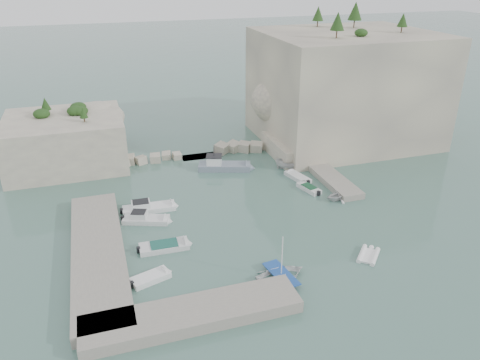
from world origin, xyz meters
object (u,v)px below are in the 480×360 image
object	(u,v)px
work_boat	(225,169)
tender_east_c	(298,179)
motorboat_c	(164,249)
motorboat_a	(149,210)
motorboat_e	(151,280)
tender_east_a	(336,200)
tender_east_b	(309,190)
inflatable_dinghy	(368,257)
tender_east_d	(291,169)
motorboat_b	(146,222)
rowboat	(281,278)

from	to	relation	value
work_boat	tender_east_c	bearing A→B (deg)	-17.33
motorboat_c	tender_east_c	bearing A→B (deg)	31.16
work_boat	motorboat_c	bearing A→B (deg)	-104.91
motorboat_a	motorboat_e	bearing A→B (deg)	-94.97
tender_east_a	motorboat_a	bearing A→B (deg)	68.45
motorboat_c	tender_east_a	xyz separation A→B (m)	(22.04, 4.27, 0.00)
tender_east_c	tender_east_b	bearing A→B (deg)	164.66
motorboat_a	motorboat_c	xyz separation A→B (m)	(0.34, -8.70, 0.00)
motorboat_c	inflatable_dinghy	size ratio (longest dim) A/B	1.62
motorboat_e	tender_east_d	distance (m)	29.85
tender_east_b	motorboat_c	bearing A→B (deg)	96.00
motorboat_e	motorboat_c	size ratio (longest dim) A/B	0.71
motorboat_a	motorboat_c	world-z (taller)	motorboat_a
motorboat_b	motorboat_c	bearing A→B (deg)	-60.08
motorboat_b	tender_east_c	world-z (taller)	motorboat_b
motorboat_a	tender_east_c	world-z (taller)	motorboat_a
tender_east_a	tender_east_d	size ratio (longest dim) A/B	0.66
motorboat_e	tender_east_c	xyz separation A→B (m)	(22.10, 16.24, 0.00)
motorboat_e	tender_east_a	xyz separation A→B (m)	(24.11, 9.12, 0.00)
rowboat	tender_east_c	bearing A→B (deg)	-37.31
motorboat_b	tender_east_a	xyz separation A→B (m)	(23.08, -1.78, 0.00)
work_boat	tender_east_a	bearing A→B (deg)	-33.11
motorboat_b	work_boat	distance (m)	16.99
motorboat_a	motorboat_e	distance (m)	13.65
motorboat_c	rowboat	size ratio (longest dim) A/B	1.15
motorboat_c	rowboat	world-z (taller)	rowboat
motorboat_c	tender_east_d	xyz separation A→B (m)	(20.48, 14.71, 0.00)
motorboat_a	work_boat	size ratio (longest dim) A/B	0.84
work_boat	tender_east_b	bearing A→B (deg)	-30.65
motorboat_a	rowboat	world-z (taller)	motorboat_a
motorboat_e	motorboat_c	xyz separation A→B (m)	(2.07, 4.85, 0.00)
motorboat_b	rowboat	bearing A→B (deg)	-33.36
motorboat_a	motorboat_c	distance (m)	8.70
tender_east_c	motorboat_a	bearing A→B (deg)	83.13
tender_east_a	motorboat_c	bearing A→B (deg)	90.60
tender_east_d	tender_east_a	bearing A→B (deg)	-146.87
motorboat_e	motorboat_b	distance (m)	10.95
motorboat_b	tender_east_a	world-z (taller)	tender_east_a
motorboat_c	tender_east_c	distance (m)	23.03
motorboat_b	motorboat_a	bearing A→B (deg)	95.27
motorboat_b	motorboat_e	bearing A→B (deg)	-75.25
work_boat	inflatable_dinghy	bearing A→B (deg)	-54.72
motorboat_a	rowboat	xyz separation A→B (m)	(9.87, -16.93, 0.00)
inflatable_dinghy	tender_east_d	xyz separation A→B (m)	(1.33, 22.38, 0.00)
motorboat_a	motorboat_b	xyz separation A→B (m)	(-0.70, -2.64, 0.00)
tender_east_b	work_boat	size ratio (longest dim) A/B	0.49
motorboat_b	inflatable_dinghy	bearing A→B (deg)	-14.06
motorboat_a	motorboat_e	size ratio (longest dim) A/B	1.72
motorboat_a	tender_east_c	xyz separation A→B (m)	(20.37, 2.69, 0.00)
inflatable_dinghy	tender_east_d	size ratio (longest dim) A/B	0.75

